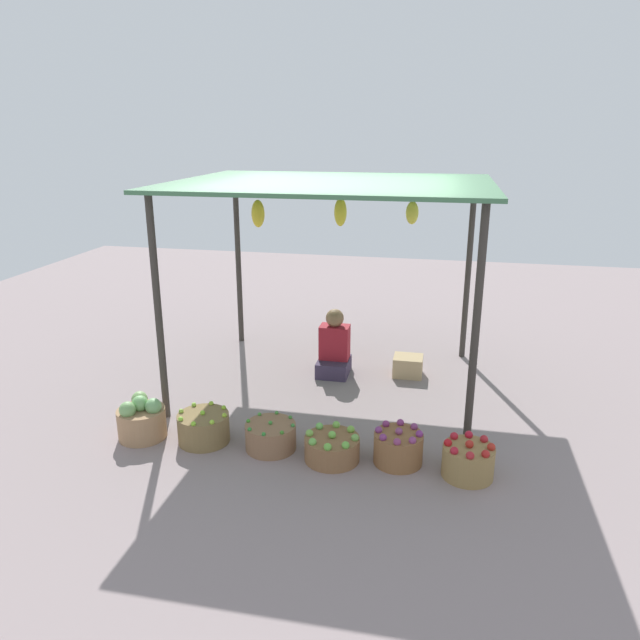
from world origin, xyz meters
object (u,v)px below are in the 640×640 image
(basket_cabbages, at_px, (142,419))
(basket_purple_onions, at_px, (398,447))
(basket_green_apples, at_px, (332,448))
(basket_red_apples, at_px, (468,460))
(wooden_crate_near_vendor, at_px, (408,366))
(basket_limes, at_px, (204,428))
(basket_green_chilies, at_px, (271,436))
(vendor_person, at_px, (334,349))

(basket_cabbages, height_order, basket_purple_onions, basket_cabbages)
(basket_green_apples, bearing_deg, basket_purple_onions, 6.83)
(basket_red_apples, relative_size, wooden_crate_near_vendor, 1.28)
(basket_limes, height_order, basket_green_chilies, basket_limes)
(basket_cabbages, xyz_separation_m, basket_limes, (0.59, 0.04, -0.04))
(vendor_person, distance_m, basket_red_apples, 2.44)
(basket_cabbages, distance_m, basket_purple_onions, 2.37)
(basket_limes, xyz_separation_m, basket_green_chilies, (0.64, -0.00, -0.02))
(basket_limes, bearing_deg, vendor_person, 64.22)
(vendor_person, height_order, basket_green_chilies, vendor_person)
(wooden_crate_near_vendor, bearing_deg, basket_red_apples, -72.91)
(basket_purple_onions, xyz_separation_m, basket_red_apples, (0.58, -0.10, -0.00))
(basket_green_apples, relative_size, basket_purple_onions, 1.14)
(vendor_person, distance_m, basket_green_apples, 1.94)
(basket_cabbages, bearing_deg, basket_purple_onions, 0.88)
(vendor_person, distance_m, basket_purple_onions, 2.05)
(vendor_person, relative_size, basket_cabbages, 1.76)
(basket_green_chilies, distance_m, wooden_crate_near_vendor, 2.23)
(basket_limes, bearing_deg, basket_red_apples, -2.49)
(basket_green_chilies, relative_size, wooden_crate_near_vendor, 1.36)
(basket_cabbages, height_order, basket_limes, basket_cabbages)
(vendor_person, height_order, wooden_crate_near_vendor, vendor_person)
(basket_red_apples, distance_m, wooden_crate_near_vendor, 2.14)
(basket_limes, bearing_deg, basket_green_chilies, -0.13)
(vendor_person, xyz_separation_m, basket_green_chilies, (-0.24, -1.83, -0.18))
(basket_green_apples, bearing_deg, basket_limes, 176.48)
(basket_red_apples, bearing_deg, basket_cabbages, 178.85)
(basket_cabbages, height_order, wooden_crate_near_vendor, basket_cabbages)
(basket_green_apples, xyz_separation_m, basket_purple_onions, (0.57, 0.07, 0.03))
(basket_cabbages, relative_size, basket_limes, 0.94)
(basket_purple_onions, relative_size, wooden_crate_near_vendor, 1.26)
(basket_green_apples, xyz_separation_m, basket_red_apples, (1.15, -0.03, 0.03))
(basket_red_apples, xyz_separation_m, wooden_crate_near_vendor, (-0.63, 2.04, -0.03))
(basket_cabbages, height_order, basket_green_apples, basket_cabbages)
(basket_cabbages, xyz_separation_m, basket_red_apples, (2.96, -0.06, -0.04))
(basket_green_chilies, xyz_separation_m, basket_green_apples, (0.57, -0.07, -0.01))
(basket_green_apples, relative_size, basket_red_apples, 1.13)
(basket_limes, relative_size, basket_purple_onions, 1.12)
(vendor_person, distance_m, basket_cabbages, 2.39)
(vendor_person, height_order, basket_cabbages, vendor_person)
(basket_green_chilies, distance_m, basket_purple_onions, 1.14)
(basket_green_chilies, bearing_deg, vendor_person, 82.46)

